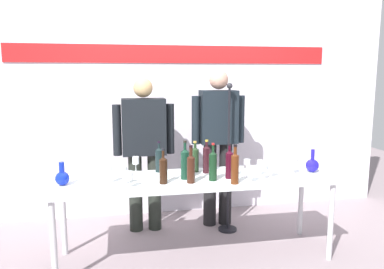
{
  "coord_description": "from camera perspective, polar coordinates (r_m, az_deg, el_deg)",
  "views": [
    {
      "loc": [
        -0.66,
        -3.21,
        1.66
      ],
      "look_at": [
        0.0,
        0.15,
        1.11
      ],
      "focal_mm": 35.62,
      "sensor_mm": 36.0,
      "label": 1
    }
  ],
  "objects": [
    {
      "name": "back_wall",
      "position": [
        4.51,
        -2.71,
        7.08
      ],
      "size": [
        5.26,
        0.11,
        3.0
      ],
      "color": "silver",
      "rests_on": "ground"
    },
    {
      "name": "wine_bottle_0",
      "position": [
        3.19,
        -4.31,
        -5.19
      ],
      "size": [
        0.07,
        0.07,
        0.3
      ],
      "color": "black",
      "rests_on": "display_table"
    },
    {
      "name": "wine_bottle_4",
      "position": [
        3.56,
        0.46,
        -3.59
      ],
      "size": [
        0.07,
        0.07,
        0.29
      ],
      "color": "#21381E",
      "rests_on": "display_table"
    },
    {
      "name": "wine_glass_right_0",
      "position": [
        3.61,
        15.0,
        -4.0
      ],
      "size": [
        0.07,
        0.07,
        0.15
      ],
      "color": "white",
      "rests_on": "display_table"
    },
    {
      "name": "wine_bottle_3",
      "position": [
        3.57,
        -4.94,
        -3.64
      ],
      "size": [
        0.07,
        0.07,
        0.29
      ],
      "color": "black",
      "rests_on": "display_table"
    },
    {
      "name": "wine_bottle_5",
      "position": [
        3.19,
        6.45,
        -4.86
      ],
      "size": [
        0.07,
        0.07,
        0.33
      ],
      "color": "#52250E",
      "rests_on": "display_table"
    },
    {
      "name": "display_table",
      "position": [
        3.41,
        0.49,
        -7.34
      ],
      "size": [
        2.47,
        0.67,
        0.75
      ],
      "color": "white",
      "rests_on": "ground"
    },
    {
      "name": "presenter_left",
      "position": [
        4.0,
        -7.18,
        -1.5
      ],
      "size": [
        0.64,
        0.22,
        1.62
      ],
      "color": "#232822",
      "rests_on": "ground"
    },
    {
      "name": "wine_bottle_6",
      "position": [
        3.35,
        5.61,
        -4.34
      ],
      "size": [
        0.07,
        0.07,
        0.31
      ],
      "color": "#380815",
      "rests_on": "display_table"
    },
    {
      "name": "wine_glass_left_0",
      "position": [
        3.58,
        -8.42,
        -3.91
      ],
      "size": [
        0.06,
        0.06,
        0.15
      ],
      "color": "white",
      "rests_on": "display_table"
    },
    {
      "name": "ground_plane",
      "position": [
        3.67,
        0.47,
        -17.8
      ],
      "size": [
        10.0,
        10.0,
        0.0
      ],
      "primitive_type": "plane",
      "color": "gray"
    },
    {
      "name": "wine_glass_right_2",
      "position": [
        3.47,
        10.15,
        -4.48
      ],
      "size": [
        0.06,
        0.06,
        0.14
      ],
      "color": "white",
      "rests_on": "display_table"
    },
    {
      "name": "wine_bottle_8",
      "position": [
        3.2,
        -0.17,
        -4.95
      ],
      "size": [
        0.07,
        0.07,
        0.32
      ],
      "color": "#34180F",
      "rests_on": "display_table"
    },
    {
      "name": "wine_glass_right_3",
      "position": [
        3.36,
        10.64,
        -4.84
      ],
      "size": [
        0.06,
        0.06,
        0.15
      ],
      "color": "white",
      "rests_on": "display_table"
    },
    {
      "name": "decanter_blue_left",
      "position": [
        3.32,
        -18.86,
        -6.08
      ],
      "size": [
        0.12,
        0.12,
        0.2
      ],
      "color": "#1126B4",
      "rests_on": "display_table"
    },
    {
      "name": "wine_bottle_7",
      "position": [
        3.27,
        3.16,
        -4.57
      ],
      "size": [
        0.07,
        0.07,
        0.33
      ],
      "color": "black",
      "rests_on": "display_table"
    },
    {
      "name": "microphone_stand",
      "position": [
        4.05,
        5.43,
        -7.16
      ],
      "size": [
        0.2,
        0.2,
        1.57
      ],
      "color": "black",
      "rests_on": "ground"
    },
    {
      "name": "wine_bottle_2",
      "position": [
        3.52,
        2.2,
        -3.58
      ],
      "size": [
        0.07,
        0.07,
        0.31
      ],
      "color": "black",
      "rests_on": "display_table"
    },
    {
      "name": "wine_glass_left_2",
      "position": [
        3.28,
        -12.33,
        -5.36
      ],
      "size": [
        0.06,
        0.06,
        0.15
      ],
      "color": "white",
      "rests_on": "display_table"
    },
    {
      "name": "wine_glass_right_5",
      "position": [
        3.26,
        8.77,
        -5.45
      ],
      "size": [
        0.07,
        0.07,
        0.14
      ],
      "color": "white",
      "rests_on": "display_table"
    },
    {
      "name": "wine_glass_left_3",
      "position": [
        3.13,
        -9.37,
        -6.14
      ],
      "size": [
        0.06,
        0.06,
        0.13
      ],
      "color": "white",
      "rests_on": "display_table"
    },
    {
      "name": "wine_bottle_1",
      "position": [
        3.31,
        -1.05,
        -4.28
      ],
      "size": [
        0.07,
        0.07,
        0.34
      ],
      "color": "#103223",
      "rests_on": "display_table"
    },
    {
      "name": "wine_glass_right_4",
      "position": [
        3.43,
        11.7,
        -4.49
      ],
      "size": [
        0.07,
        0.07,
        0.16
      ],
      "color": "white",
      "rests_on": "display_table"
    },
    {
      "name": "wine_glass_left_1",
      "position": [
        3.2,
        -10.21,
        -5.47
      ],
      "size": [
        0.06,
        0.06,
        0.15
      ],
      "color": "white",
      "rests_on": "display_table"
    },
    {
      "name": "presenter_right",
      "position": [
        4.12,
        3.93,
        -0.6
      ],
      "size": [
        0.58,
        0.22,
        1.7
      ],
      "color": "black",
      "rests_on": "ground"
    },
    {
      "name": "decanter_blue_right",
      "position": [
        3.74,
        17.55,
        -4.37
      ],
      "size": [
        0.12,
        0.12,
        0.22
      ],
      "color": "#1D17B9",
      "rests_on": "display_table"
    },
    {
      "name": "wine_glass_right_1",
      "position": [
        3.41,
        8.24,
        -4.44
      ],
      "size": [
        0.06,
        0.06,
        0.16
      ],
      "color": "white",
      "rests_on": "display_table"
    }
  ]
}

